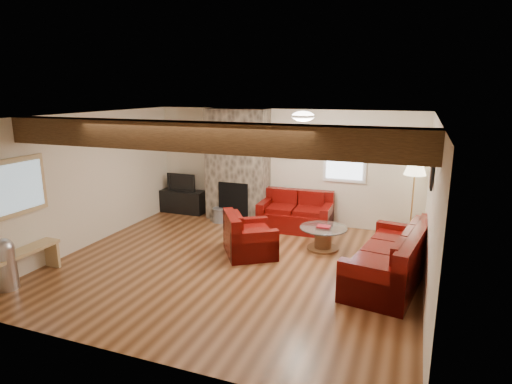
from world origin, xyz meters
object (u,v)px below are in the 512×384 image
sofa_three (389,254)px  television (183,182)px  loveseat (296,211)px  armchair_red (250,234)px  tv_cabinet (183,201)px  floor_lamp (415,172)px  coffee_table (323,238)px

sofa_three → television: size_ratio=3.00×
loveseat → television: size_ratio=2.04×
loveseat → armchair_red: (-0.38, -1.66, -0.02)m
armchair_red → tv_cabinet: bearing=18.4°
loveseat → floor_lamp: bearing=0.7°
coffee_table → floor_lamp: bearing=35.9°
television → loveseat: bearing=-5.9°
coffee_table → television: 3.94m
armchair_red → sofa_three: bearing=-129.6°
television → sofa_three: bearing=-24.1°
tv_cabinet → television: (0.00, 0.00, 0.48)m
coffee_table → television: size_ratio=1.19×
armchair_red → coffee_table: armchair_red is taller
tv_cabinet → floor_lamp: size_ratio=0.67×
television → floor_lamp: size_ratio=0.46×
television → floor_lamp: 5.23m
tv_cabinet → television: television is taller
loveseat → television: 2.93m
loveseat → sofa_three: bearing=-45.5°
armchair_red → coffee_table: bearing=-93.2°
loveseat → tv_cabinet: loveseat is taller
loveseat → coffee_table: 1.27m
armchair_red → coffee_table: (1.19, 0.70, -0.17)m
sofa_three → television: (-4.93, 2.21, 0.32)m
sofa_three → floor_lamp: floor_lamp is taller
coffee_table → floor_lamp: (1.50, 1.08, 1.16)m
coffee_table → television: bearing=161.2°
sofa_three → television: television is taller
floor_lamp → television: bearing=178.0°
coffee_table → tv_cabinet: size_ratio=0.81×
loveseat → television: (-2.89, 0.30, 0.35)m
sofa_three → armchair_red: 2.43m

